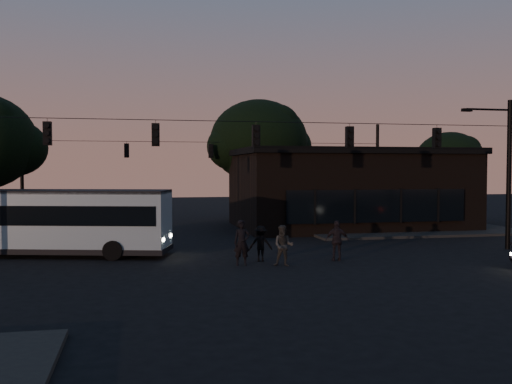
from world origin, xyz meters
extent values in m
plane|color=black|center=(0.00, 0.00, 0.00)|extent=(120.00, 120.00, 0.00)
cube|color=black|center=(12.00, 14.00, 0.07)|extent=(14.00, 10.00, 0.15)
cube|color=black|center=(9.00, 16.00, 2.50)|extent=(15.00, 10.00, 5.00)
cube|color=black|center=(9.00, 16.00, 5.20)|extent=(15.40, 10.40, 0.40)
cube|color=black|center=(9.00, 10.88, 1.80)|extent=(11.50, 0.18, 2.00)
cylinder|color=black|center=(4.00, 22.00, 2.00)|extent=(0.44, 0.44, 4.00)
ellipsoid|color=black|center=(4.00, 22.00, 6.20)|extent=(7.60, 7.60, 6.46)
cylinder|color=black|center=(18.00, 18.00, 1.50)|extent=(0.44, 0.44, 3.00)
ellipsoid|color=black|center=(18.00, 18.00, 4.65)|extent=(5.20, 5.20, 4.42)
cylinder|color=black|center=(13.00, 4.00, 3.75)|extent=(0.24, 0.24, 7.50)
cylinder|color=black|center=(0.00, 4.00, 6.20)|extent=(26.00, 0.03, 0.03)
cube|color=black|center=(-9.00, 4.00, 5.55)|extent=(0.34, 0.30, 1.00)
cube|color=black|center=(-4.50, 4.00, 5.55)|extent=(0.34, 0.30, 1.00)
cube|color=black|center=(0.00, 4.00, 5.55)|extent=(0.34, 0.30, 1.00)
cube|color=black|center=(4.50, 4.00, 5.55)|extent=(0.34, 0.30, 1.00)
cube|color=black|center=(9.00, 4.00, 5.55)|extent=(0.34, 0.30, 1.00)
cylinder|color=black|center=(-13.00, 20.00, 3.75)|extent=(0.24, 0.24, 7.50)
cylinder|color=black|center=(13.00, 20.00, 3.75)|extent=(0.24, 0.24, 7.50)
cylinder|color=black|center=(0.00, 20.00, 6.00)|extent=(26.00, 0.03, 0.03)
cube|color=black|center=(-6.00, 20.00, 5.35)|extent=(0.34, 0.30, 1.00)
cube|color=black|center=(0.00, 20.00, 5.35)|extent=(0.34, 0.30, 1.00)
cube|color=black|center=(6.00, 20.00, 5.35)|extent=(0.34, 0.30, 1.00)
cube|color=#839CA7|center=(-9.21, 6.45, 1.72)|extent=(11.09, 5.16, 2.56)
cube|color=black|center=(-9.21, 6.45, 1.97)|extent=(10.68, 5.09, 0.89)
cube|color=black|center=(-9.21, 6.45, 3.00)|extent=(11.09, 5.16, 0.15)
cube|color=black|center=(-9.21, 6.45, 0.34)|extent=(11.20, 5.25, 0.25)
cylinder|color=black|center=(-6.39, 4.42, 0.44)|extent=(0.92, 0.47, 0.89)
cylinder|color=black|center=(-5.76, 6.80, 0.44)|extent=(0.92, 0.47, 0.89)
imported|color=black|center=(-1.02, 2.01, 0.95)|extent=(0.71, 0.48, 1.91)
imported|color=#2B2A27|center=(0.64, 1.46, 0.86)|extent=(1.01, 0.90, 1.72)
imported|color=black|center=(3.30, 2.30, 0.89)|extent=(1.12, 0.67, 1.78)
imported|color=black|center=(-0.03, 2.88, 0.78)|extent=(1.13, 0.83, 1.56)
camera|label=1|loc=(-5.34, -21.40, 4.06)|focal=40.00mm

